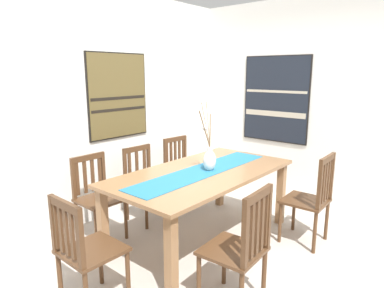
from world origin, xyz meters
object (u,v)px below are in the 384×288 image
object	(u,v)px
centerpiece_vase	(209,158)
chair_3	(241,247)
chair_2	(312,197)
chair_1	(85,249)
chair_4	(182,169)
chair_0	(145,182)
painting_on_back_wall	(118,96)
chair_5	(97,196)
painting_on_side_wall	(276,99)
dining_table	(202,180)

from	to	relation	value
centerpiece_vase	chair_3	distance (m)	1.15
centerpiece_vase	chair_2	size ratio (longest dim) A/B	0.73
chair_1	chair_4	bearing A→B (deg)	23.39
chair_0	painting_on_back_wall	bearing A→B (deg)	91.41
chair_5	painting_on_back_wall	bearing A→B (deg)	32.75
painting_on_back_wall	painting_on_side_wall	size ratio (longest dim) A/B	0.86
chair_5	painting_on_back_wall	world-z (taller)	painting_on_back_wall
centerpiece_vase	chair_0	distance (m)	1.01
chair_0	chair_3	distance (m)	1.84
painting_on_back_wall	painting_on_side_wall	xyz separation A→B (m)	(1.81, -1.18, -0.09)
chair_1	chair_5	xyz separation A→B (m)	(0.71, 0.88, -0.00)
chair_1	chair_5	world-z (taller)	chair_5
painting_on_back_wall	centerpiece_vase	bearing A→B (deg)	-86.42
chair_3	painting_on_side_wall	bearing A→B (deg)	22.23
chair_5	chair_0	bearing A→B (deg)	-1.18
chair_2	chair_5	size ratio (longest dim) A/B	1.07
chair_3	painting_on_back_wall	distance (m)	2.45
chair_4	painting_on_back_wall	size ratio (longest dim) A/B	0.87
chair_0	chair_1	world-z (taller)	chair_1
chair_3	chair_5	xyz separation A→B (m)	(-0.04, 1.75, -0.02)
chair_1	painting_on_back_wall	xyz separation A→B (m)	(1.35, 1.30, 0.99)
chair_4	painting_on_back_wall	bearing A→B (deg)	148.58
centerpiece_vase	chair_4	xyz separation A→B (m)	(0.60, 0.92, -0.42)
painting_on_back_wall	painting_on_side_wall	distance (m)	2.16
dining_table	painting_on_back_wall	distance (m)	1.52
chair_3	centerpiece_vase	bearing A→B (deg)	49.89
painting_on_side_wall	centerpiece_vase	bearing A→B (deg)	-174.65
chair_4	chair_5	distance (m)	1.33
chair_0	painting_on_side_wall	xyz separation A→B (m)	(1.79, -0.75, 0.91)
dining_table	chair_3	distance (m)	1.09
centerpiece_vase	dining_table	bearing A→B (deg)	143.64
chair_1	painting_on_back_wall	distance (m)	2.12
dining_table	chair_3	world-z (taller)	chair_3
chair_0	chair_3	bearing A→B (deg)	-109.77
chair_0	chair_3	xyz separation A→B (m)	(-0.62, -1.74, 0.03)
chair_2	painting_on_back_wall	bearing A→B (deg)	107.87
painting_on_back_wall	chair_1	bearing A→B (deg)	-136.16
dining_table	chair_0	world-z (taller)	chair_0
painting_on_side_wall	painting_on_back_wall	bearing A→B (deg)	146.87
chair_3	chair_1	bearing A→B (deg)	130.56
chair_2	chair_3	distance (m)	1.32
chair_4	chair_5	xyz separation A→B (m)	(-1.33, 0.00, -0.00)
chair_4	painting_on_back_wall	world-z (taller)	painting_on_back_wall
chair_1	chair_2	size ratio (longest dim) A/B	0.94
painting_on_back_wall	dining_table	bearing A→B (deg)	-88.87
dining_table	chair_5	xyz separation A→B (m)	(-0.67, 0.88, -0.19)
chair_2	chair_1	bearing A→B (deg)	156.81
painting_on_back_wall	chair_5	bearing A→B (deg)	-147.25
chair_3	chair_5	bearing A→B (deg)	91.17
chair_0	painting_on_back_wall	xyz separation A→B (m)	(-0.01, 0.43, 1.00)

